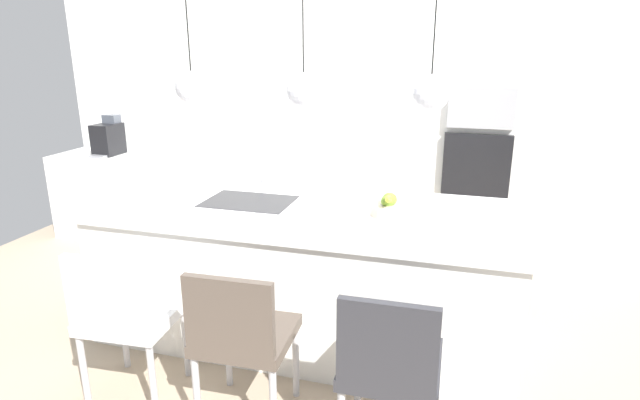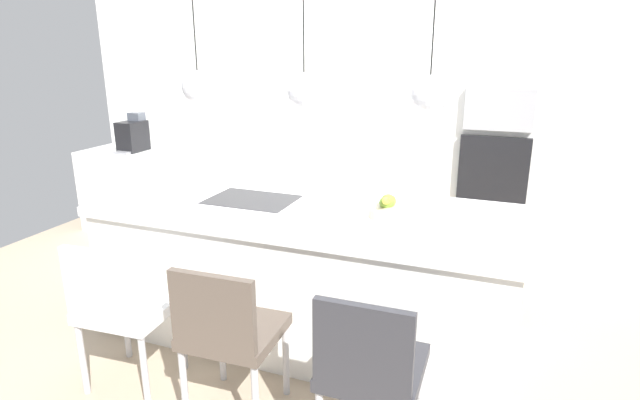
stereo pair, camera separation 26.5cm
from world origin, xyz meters
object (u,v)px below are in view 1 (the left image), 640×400
object	(u,v)px
coffee_machine	(108,138)
chair_far	(390,363)
oven	(476,166)
chair_middle	(242,334)
chair_near	(125,314)
microwave	(481,108)
fruit_bowl	(391,206)

from	to	relation	value
coffee_machine	chair_far	size ratio (longest dim) A/B	0.44
oven	chair_far	xyz separation A→B (m)	(-0.36, -2.48, -0.38)
chair_middle	chair_far	size ratio (longest dim) A/B	1.00
chair_near	oven	bearing A→B (deg)	54.81
chair_far	microwave	bearing A→B (deg)	81.81
coffee_machine	chair_middle	bearing A→B (deg)	-42.42
chair_near	chair_middle	size ratio (longest dim) A/B	1.02
oven	coffee_machine	bearing A→B (deg)	-175.10
coffee_machine	chair_far	distance (m)	3.83
microwave	oven	size ratio (longest dim) A/B	0.96
chair_middle	coffee_machine	bearing A→B (deg)	137.58
fruit_bowl	chair_near	bearing A→B (deg)	-144.90
oven	chair_middle	world-z (taller)	oven
chair_far	fruit_bowl	bearing A→B (deg)	99.20
coffee_machine	chair_far	bearing A→B (deg)	-35.07
microwave	oven	xyz separation A→B (m)	(0.00, 0.00, -0.50)
chair_near	chair_middle	distance (m)	0.66
fruit_bowl	chair_near	world-z (taller)	fruit_bowl
oven	chair_near	size ratio (longest dim) A/B	0.64
fruit_bowl	coffee_machine	world-z (taller)	coffee_machine
microwave	chair_near	world-z (taller)	microwave
coffee_machine	oven	world-z (taller)	coffee_machine
chair_middle	chair_far	distance (m)	0.73
microwave	chair_middle	xyz separation A→B (m)	(-1.08, -2.47, -0.86)
chair_near	coffee_machine	bearing A→B (deg)	128.31
microwave	chair_far	xyz separation A→B (m)	(-0.36, -2.48, -0.88)
chair_near	chair_far	bearing A→B (deg)	-0.18
oven	chair_far	distance (m)	2.53
chair_middle	microwave	bearing A→B (deg)	66.35
chair_far	chair_near	bearing A→B (deg)	179.82
microwave	oven	world-z (taller)	microwave
microwave	chair_far	distance (m)	2.65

